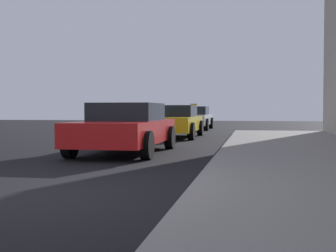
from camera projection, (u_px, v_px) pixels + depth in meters
The scene contains 4 objects.
ground_plane at pixel (35, 195), 6.04m from camera, with size 80.00×80.00×0.00m, color black.
car_red at pixel (126, 127), 11.85m from camera, with size 2.01×4.52×1.27m.
car_yellow at pixel (174, 121), 18.43m from camera, with size 2.03×4.55×1.27m.
car_white at pixel (193, 118), 25.75m from camera, with size 1.94×4.47×1.43m.
Camera 1 is at (2.78, -5.60, 1.11)m, focal length 49.83 mm.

